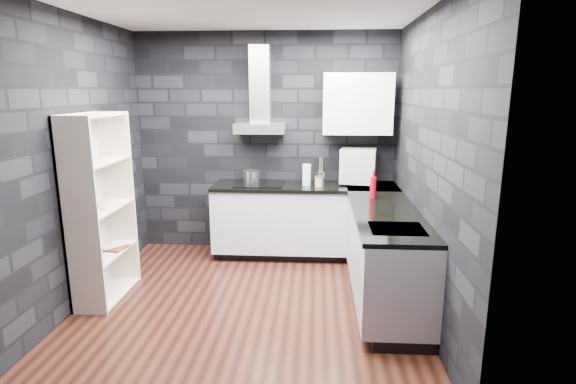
# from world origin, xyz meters

# --- Properties ---
(ground) EXTENTS (3.20, 3.20, 0.00)m
(ground) POSITION_xyz_m (0.00, 0.00, 0.00)
(ground) COLOR #3B1A11
(ceiling) EXTENTS (3.20, 3.20, 0.00)m
(ceiling) POSITION_xyz_m (0.00, 0.00, 2.70)
(ceiling) COLOR white
(wall_back) EXTENTS (3.20, 0.05, 2.70)m
(wall_back) POSITION_xyz_m (0.00, 1.62, 1.35)
(wall_back) COLOR black
(wall_back) RESTS_ON ground
(wall_front) EXTENTS (3.20, 0.05, 2.70)m
(wall_front) POSITION_xyz_m (0.00, -1.62, 1.35)
(wall_front) COLOR black
(wall_front) RESTS_ON ground
(wall_left) EXTENTS (0.05, 3.20, 2.70)m
(wall_left) POSITION_xyz_m (-1.62, 0.00, 1.35)
(wall_left) COLOR black
(wall_left) RESTS_ON ground
(wall_right) EXTENTS (0.05, 3.20, 2.70)m
(wall_right) POSITION_xyz_m (1.62, 0.00, 1.35)
(wall_right) COLOR black
(wall_right) RESTS_ON ground
(toekick_back) EXTENTS (2.18, 0.50, 0.10)m
(toekick_back) POSITION_xyz_m (0.50, 1.34, 0.05)
(toekick_back) COLOR black
(toekick_back) RESTS_ON ground
(toekick_right) EXTENTS (0.50, 1.78, 0.10)m
(toekick_right) POSITION_xyz_m (1.34, 0.10, 0.05)
(toekick_right) COLOR black
(toekick_right) RESTS_ON ground
(counter_back_cab) EXTENTS (2.20, 0.60, 0.76)m
(counter_back_cab) POSITION_xyz_m (0.50, 1.30, 0.48)
(counter_back_cab) COLOR silver
(counter_back_cab) RESTS_ON ground
(counter_right_cab) EXTENTS (0.60, 1.80, 0.76)m
(counter_right_cab) POSITION_xyz_m (1.30, 0.10, 0.48)
(counter_right_cab) COLOR silver
(counter_right_cab) RESTS_ON ground
(counter_back_top) EXTENTS (2.20, 0.62, 0.04)m
(counter_back_top) POSITION_xyz_m (0.50, 1.29, 0.88)
(counter_back_top) COLOR black
(counter_back_top) RESTS_ON counter_back_cab
(counter_right_top) EXTENTS (0.62, 1.80, 0.04)m
(counter_right_top) POSITION_xyz_m (1.29, 0.10, 0.88)
(counter_right_top) COLOR black
(counter_right_top) RESTS_ON counter_right_cab
(counter_corner_top) EXTENTS (0.62, 0.62, 0.04)m
(counter_corner_top) POSITION_xyz_m (1.30, 1.30, 0.88)
(counter_corner_top) COLOR black
(counter_corner_top) RESTS_ON counter_right_cab
(hood_body) EXTENTS (0.60, 0.34, 0.12)m
(hood_body) POSITION_xyz_m (-0.05, 1.43, 1.56)
(hood_body) COLOR silver
(hood_body) RESTS_ON wall_back
(hood_chimney) EXTENTS (0.24, 0.20, 0.90)m
(hood_chimney) POSITION_xyz_m (-0.05, 1.50, 2.07)
(hood_chimney) COLOR silver
(hood_chimney) RESTS_ON hood_body
(upper_cabinet) EXTENTS (0.80, 0.35, 0.70)m
(upper_cabinet) POSITION_xyz_m (1.10, 1.43, 1.85)
(upper_cabinet) COLOR silver
(upper_cabinet) RESTS_ON wall_back
(cooktop) EXTENTS (0.58, 0.50, 0.01)m
(cooktop) POSITION_xyz_m (-0.05, 1.30, 0.91)
(cooktop) COLOR black
(cooktop) RESTS_ON counter_back_top
(sink_rim) EXTENTS (0.44, 0.40, 0.01)m
(sink_rim) POSITION_xyz_m (1.30, -0.40, 0.89)
(sink_rim) COLOR silver
(sink_rim) RESTS_ON counter_right_top
(pot) EXTENTS (0.21, 0.21, 0.12)m
(pot) POSITION_xyz_m (-0.16, 1.38, 0.97)
(pot) COLOR silver
(pot) RESTS_ON cooktop
(glass_vase) EXTENTS (0.13, 0.13, 0.25)m
(glass_vase) POSITION_xyz_m (0.52, 1.28, 1.03)
(glass_vase) COLOR silver
(glass_vase) RESTS_ON counter_back_top
(storage_jar) EXTENTS (0.09, 0.09, 0.11)m
(storage_jar) POSITION_xyz_m (0.66, 1.20, 0.95)
(storage_jar) COLOR tan
(storage_jar) RESTS_ON counter_back_top
(utensil_crock) EXTENTS (0.12, 0.12, 0.14)m
(utensil_crock) POSITION_xyz_m (0.69, 1.42, 0.97)
(utensil_crock) COLOR silver
(utensil_crock) RESTS_ON counter_back_top
(appliance_garage) EXTENTS (0.46, 0.38, 0.41)m
(appliance_garage) POSITION_xyz_m (1.13, 1.37, 1.12)
(appliance_garage) COLOR #A5A6AC
(appliance_garage) RESTS_ON counter_back_top
(red_bottle) EXTENTS (0.09, 0.09, 0.22)m
(red_bottle) POSITION_xyz_m (1.23, 0.67, 1.01)
(red_bottle) COLOR #A40011
(red_bottle) RESTS_ON counter_right_top
(bookshelf) EXTENTS (0.56, 0.86, 1.80)m
(bookshelf) POSITION_xyz_m (-1.42, 0.06, 0.90)
(bookshelf) COLOR beige
(bookshelf) RESTS_ON ground
(fruit_bowl) EXTENTS (0.25, 0.25, 0.05)m
(fruit_bowl) POSITION_xyz_m (-1.42, -0.03, 0.94)
(fruit_bowl) COLOR silver
(fruit_bowl) RESTS_ON bookshelf
(book_red) EXTENTS (0.17, 0.05, 0.23)m
(book_red) POSITION_xyz_m (-1.42, 0.17, 0.57)
(book_red) COLOR maroon
(book_red) RESTS_ON bookshelf
(book_second) EXTENTS (0.14, 0.12, 0.23)m
(book_second) POSITION_xyz_m (-1.46, 0.22, 0.59)
(book_second) COLOR #B2B2B2
(book_second) RESTS_ON bookshelf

